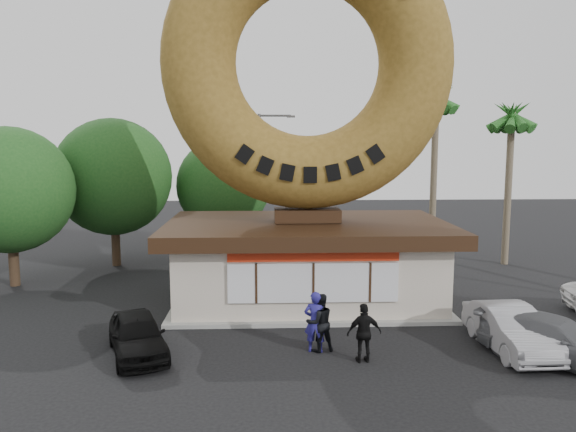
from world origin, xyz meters
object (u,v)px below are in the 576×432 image
at_px(car_grey, 556,340).
at_px(donut_shop, 307,259).
at_px(giant_donut, 308,63).
at_px(car_black, 137,335).
at_px(street_lamp, 262,176).
at_px(car_silver, 510,329).
at_px(person_left, 315,322).
at_px(person_center, 320,322).
at_px(person_right, 364,333).

bearing_deg(car_grey, donut_shop, 92.86).
bearing_deg(giant_donut, donut_shop, -90.00).
relative_size(donut_shop, car_black, 2.96).
distance_m(street_lamp, car_silver, 17.90).
bearing_deg(car_black, person_left, -18.76).
distance_m(person_left, car_grey, 7.14).
height_order(giant_donut, person_center, giant_donut).
distance_m(person_right, car_black, 6.85).
bearing_deg(car_silver, person_right, -173.38).
height_order(giant_donut, car_grey, giant_donut).
relative_size(car_silver, car_grey, 0.94).
bearing_deg(person_left, person_right, 157.58).
distance_m(street_lamp, person_center, 15.99).
bearing_deg(person_center, person_right, 128.27).
xyz_separation_m(giant_donut, car_grey, (6.91, -6.55, -8.80)).
distance_m(donut_shop, giant_donut, 7.69).
relative_size(person_right, car_grey, 0.39).
distance_m(giant_donut, street_lamp, 11.32).
bearing_deg(street_lamp, car_grey, -62.08).
distance_m(donut_shop, person_right, 6.56).
bearing_deg(person_right, car_grey, 171.90).
bearing_deg(car_grey, car_silver, 94.41).
bearing_deg(person_right, person_center, -43.47).
height_order(donut_shop, person_left, donut_shop).
relative_size(donut_shop, car_grey, 2.49).
relative_size(street_lamp, person_center, 4.37).
xyz_separation_m(giant_donut, person_left, (-0.15, -5.53, -8.50)).
height_order(person_left, person_right, person_left).
xyz_separation_m(person_right, car_silver, (4.71, 0.73, -0.19)).
height_order(donut_shop, car_black, donut_shop).
xyz_separation_m(donut_shop, person_center, (-0.00, -5.46, -0.85)).
relative_size(giant_donut, street_lamp, 1.41).
relative_size(person_left, car_grey, 0.43).
xyz_separation_m(car_silver, car_grey, (0.99, -0.88, -0.04)).
height_order(street_lamp, car_grey, street_lamp).
bearing_deg(car_grey, car_black, 131.97).
bearing_deg(person_right, car_black, -13.16).
bearing_deg(car_silver, car_black, 177.53).
distance_m(giant_donut, car_silver, 12.00).
relative_size(person_left, car_silver, 0.45).
bearing_deg(car_grey, street_lamp, 74.16).
xyz_separation_m(donut_shop, street_lamp, (-1.86, 10.02, 2.72)).
relative_size(donut_shop, person_right, 6.32).
bearing_deg(person_center, car_black, -13.45).
height_order(donut_shop, car_silver, donut_shop).
relative_size(giant_donut, car_black, 2.99).
bearing_deg(donut_shop, car_silver, -43.64).
relative_size(street_lamp, car_grey, 1.78).
height_order(donut_shop, person_center, donut_shop).
distance_m(person_right, car_grey, 5.70).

